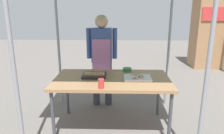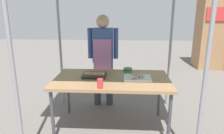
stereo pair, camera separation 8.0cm
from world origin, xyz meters
name	(u,v)px [view 1 (the left image)]	position (x,y,z in m)	size (l,w,h in m)	color
ground_plane	(112,126)	(0.00, 0.00, 0.00)	(18.00, 18.00, 0.00)	#66605B
stall_table	(112,82)	(0.00, 0.00, 0.70)	(1.60, 0.90, 0.75)	#9E724C
tray_grilled_sausages	(94,75)	(-0.25, 0.08, 0.77)	(0.33, 0.28, 0.05)	black
tray_meat_skewers	(137,78)	(0.35, -0.02, 0.77)	(0.37, 0.28, 0.04)	silver
condiment_bowl	(127,70)	(0.23, 0.36, 0.78)	(0.13, 0.13, 0.05)	#33723F
drink_cup_near_edge	(101,84)	(-0.12, -0.38, 0.81)	(0.07, 0.07, 0.12)	red
vendor_woman	(102,54)	(-0.19, 0.75, 0.94)	(0.52, 0.23, 1.60)	#333842
neighbor_stall_left	(211,34)	(2.78, 3.46, 0.98)	(1.00, 0.74, 1.95)	#9E724C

